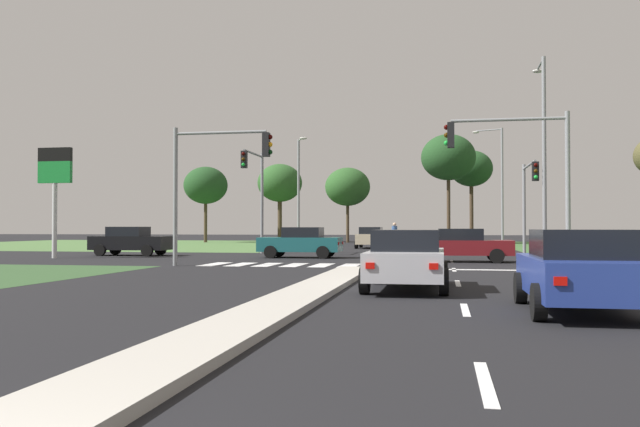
{
  "coord_description": "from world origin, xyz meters",
  "views": [
    {
      "loc": [
        3.08,
        -2.07,
        1.58
      ],
      "look_at": [
        -3.98,
        36.26,
        2.37
      ],
      "focal_mm": 37.31,
      "sensor_mm": 36.0,
      "label": 1
    }
  ],
  "objects_px": {
    "street_lamp_second": "(544,146)",
    "street_lamp_third": "(299,186)",
    "traffic_signal_near_right": "(522,162)",
    "treeline_second": "(280,183)",
    "pedestrian_at_median": "(395,233)",
    "treeline_third": "(348,187)",
    "car_teal_third": "(301,242)",
    "traffic_signal_near_left": "(210,171)",
    "traffic_signal_far_right": "(528,190)",
    "car_blue_seventh": "(581,270)",
    "car_silver_second": "(407,259)",
    "car_beige_fourth": "(371,237)",
    "treeline_fourth": "(471,169)",
    "car_black_sixth": "(130,241)",
    "car_maroon_fifth": "(463,245)",
    "street_lamp_fourth": "(500,180)",
    "traffic_signal_far_left": "(256,184)",
    "treeline_near": "(206,186)",
    "fuel_price_totem": "(55,178)",
    "treeline_fifth": "(448,158)"
  },
  "relations": [
    {
      "from": "car_silver_second",
      "to": "car_blue_seventh",
      "type": "relative_size",
      "value": 1.1
    },
    {
      "from": "pedestrian_at_median",
      "to": "treeline_fourth",
      "type": "distance_m",
      "value": 29.17
    },
    {
      "from": "traffic_signal_near_left",
      "to": "car_black_sixth",
      "type": "bearing_deg",
      "value": 131.68
    },
    {
      "from": "pedestrian_at_median",
      "to": "treeline_third",
      "type": "relative_size",
      "value": 0.22
    },
    {
      "from": "street_lamp_second",
      "to": "street_lamp_third",
      "type": "height_order",
      "value": "street_lamp_second"
    },
    {
      "from": "car_beige_fourth",
      "to": "traffic_signal_far_left",
      "type": "xyz_separation_m",
      "value": [
        -5.43,
        -12.08,
        3.3
      ]
    },
    {
      "from": "car_black_sixth",
      "to": "street_lamp_second",
      "type": "height_order",
      "value": "street_lamp_second"
    },
    {
      "from": "car_maroon_fifth",
      "to": "traffic_signal_far_right",
      "type": "height_order",
      "value": "traffic_signal_far_right"
    },
    {
      "from": "traffic_signal_near_right",
      "to": "treeline_second",
      "type": "distance_m",
      "value": 46.4
    },
    {
      "from": "treeline_third",
      "to": "pedestrian_at_median",
      "type": "bearing_deg",
      "value": -75.68
    },
    {
      "from": "car_maroon_fifth",
      "to": "traffic_signal_near_right",
      "type": "distance_m",
      "value": 6.49
    },
    {
      "from": "car_beige_fourth",
      "to": "traffic_signal_near_left",
      "type": "bearing_deg",
      "value": 80.59
    },
    {
      "from": "treeline_fourth",
      "to": "traffic_signal_far_right",
      "type": "bearing_deg",
      "value": -87.18
    },
    {
      "from": "pedestrian_at_median",
      "to": "car_beige_fourth",
      "type": "bearing_deg",
      "value": -61.82
    },
    {
      "from": "street_lamp_second",
      "to": "car_silver_second",
      "type": "bearing_deg",
      "value": -108.73
    },
    {
      "from": "car_beige_fourth",
      "to": "car_black_sixth",
      "type": "relative_size",
      "value": 1.03
    },
    {
      "from": "traffic_signal_far_left",
      "to": "street_lamp_third",
      "type": "height_order",
      "value": "street_lamp_third"
    },
    {
      "from": "car_teal_third",
      "to": "traffic_signal_near_left",
      "type": "relative_size",
      "value": 0.75
    },
    {
      "from": "car_silver_second",
      "to": "treeline_near",
      "type": "bearing_deg",
      "value": 115.66
    },
    {
      "from": "street_lamp_fourth",
      "to": "treeline_second",
      "type": "height_order",
      "value": "street_lamp_fourth"
    },
    {
      "from": "treeline_second",
      "to": "treeline_fifth",
      "type": "bearing_deg",
      "value": -12.32
    },
    {
      "from": "traffic_signal_far_right",
      "to": "treeline_near",
      "type": "height_order",
      "value": "treeline_near"
    },
    {
      "from": "car_silver_second",
      "to": "fuel_price_totem",
      "type": "height_order",
      "value": "fuel_price_totem"
    },
    {
      "from": "car_teal_third",
      "to": "treeline_fourth",
      "type": "bearing_deg",
      "value": -15.78
    },
    {
      "from": "treeline_fifth",
      "to": "fuel_price_totem",
      "type": "bearing_deg",
      "value": -121.19
    },
    {
      "from": "street_lamp_third",
      "to": "car_black_sixth",
      "type": "bearing_deg",
      "value": -109.93
    },
    {
      "from": "car_silver_second",
      "to": "street_lamp_fourth",
      "type": "distance_m",
      "value": 40.83
    },
    {
      "from": "car_blue_seventh",
      "to": "traffic_signal_far_right",
      "type": "bearing_deg",
      "value": 85.17
    },
    {
      "from": "street_lamp_third",
      "to": "treeline_fourth",
      "type": "distance_m",
      "value": 23.25
    },
    {
      "from": "treeline_fourth",
      "to": "car_blue_seventh",
      "type": "bearing_deg",
      "value": -90.43
    },
    {
      "from": "traffic_signal_far_right",
      "to": "traffic_signal_near_right",
      "type": "xyz_separation_m",
      "value": [
        -1.6,
        -11.28,
        0.44
      ]
    },
    {
      "from": "street_lamp_third",
      "to": "fuel_price_totem",
      "type": "relative_size",
      "value": 1.5
    },
    {
      "from": "pedestrian_at_median",
      "to": "treeline_near",
      "type": "bearing_deg",
      "value": -36.21
    },
    {
      "from": "car_maroon_fifth",
      "to": "traffic_signal_far_right",
      "type": "bearing_deg",
      "value": 149.15
    },
    {
      "from": "street_lamp_third",
      "to": "fuel_price_totem",
      "type": "height_order",
      "value": "street_lamp_third"
    },
    {
      "from": "traffic_signal_far_left",
      "to": "street_lamp_second",
      "type": "relative_size",
      "value": 0.61
    },
    {
      "from": "pedestrian_at_median",
      "to": "car_teal_third",
      "type": "bearing_deg",
      "value": 73.67
    },
    {
      "from": "street_lamp_third",
      "to": "treeline_third",
      "type": "relative_size",
      "value": 1.11
    },
    {
      "from": "car_teal_third",
      "to": "car_black_sixth",
      "type": "bearing_deg",
      "value": 85.33
    },
    {
      "from": "traffic_signal_near_right",
      "to": "pedestrian_at_median",
      "type": "relative_size",
      "value": 3.4
    },
    {
      "from": "street_lamp_third",
      "to": "treeline_near",
      "type": "distance_m",
      "value": 19.3
    },
    {
      "from": "car_maroon_fifth",
      "to": "treeline_fourth",
      "type": "xyz_separation_m",
      "value": [
        2.01,
        38.33,
        6.7
      ]
    },
    {
      "from": "car_teal_third",
      "to": "treeline_fifth",
      "type": "distance_m",
      "value": 32.13
    },
    {
      "from": "car_maroon_fifth",
      "to": "street_lamp_fourth",
      "type": "distance_m",
      "value": 27.09
    },
    {
      "from": "treeline_near",
      "to": "treeline_second",
      "type": "distance_m",
      "value": 7.66
    },
    {
      "from": "car_teal_third",
      "to": "traffic_signal_near_left",
      "type": "distance_m",
      "value": 8.72
    },
    {
      "from": "traffic_signal_near_right",
      "to": "street_lamp_fourth",
      "type": "distance_m",
      "value": 31.75
    },
    {
      "from": "traffic_signal_near_left",
      "to": "fuel_price_totem",
      "type": "distance_m",
      "value": 11.44
    },
    {
      "from": "car_teal_third",
      "to": "pedestrian_at_median",
      "type": "relative_size",
      "value": 2.47
    },
    {
      "from": "fuel_price_totem",
      "to": "traffic_signal_near_right",
      "type": "bearing_deg",
      "value": -13.23
    }
  ]
}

